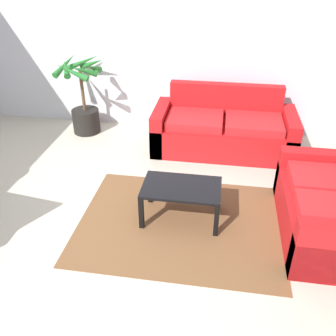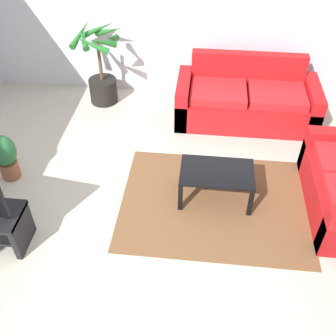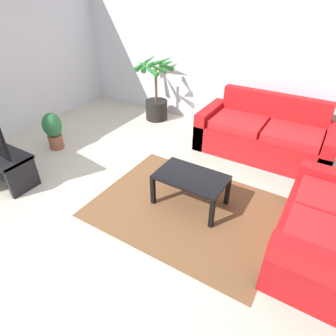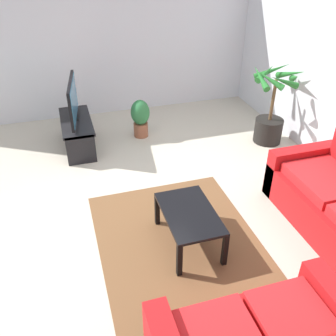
% 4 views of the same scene
% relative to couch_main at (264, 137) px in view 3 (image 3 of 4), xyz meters
% --- Properties ---
extents(ground_plane, '(6.60, 6.60, 0.00)m').
position_rel_couch_main_xyz_m(ground_plane, '(-1.13, -2.28, -0.30)').
color(ground_plane, beige).
extents(wall_back, '(6.00, 0.06, 2.70)m').
position_rel_couch_main_xyz_m(wall_back, '(-1.13, 0.72, 1.05)').
color(wall_back, silver).
rests_on(wall_back, ground).
extents(couch_main, '(2.03, 0.90, 0.90)m').
position_rel_couch_main_xyz_m(couch_main, '(0.00, 0.00, 0.00)').
color(couch_main, red).
rests_on(couch_main, ground).
extents(couch_loveseat, '(0.90, 1.50, 0.90)m').
position_rel_couch_main_xyz_m(couch_loveseat, '(1.15, -1.72, -0.00)').
color(couch_loveseat, red).
rests_on(couch_loveseat, ground).
extents(coffee_table, '(0.84, 0.52, 0.42)m').
position_rel_couch_main_xyz_m(coffee_table, '(-0.41, -1.72, 0.06)').
color(coffee_table, black).
rests_on(coffee_table, ground).
extents(area_rug, '(2.20, 1.70, 0.01)m').
position_rel_couch_main_xyz_m(area_rug, '(-0.41, -1.82, -0.30)').
color(area_rug, brown).
rests_on(area_rug, ground).
extents(potted_palm, '(0.76, 0.72, 1.21)m').
position_rel_couch_main_xyz_m(potted_palm, '(-2.22, 0.27, 0.17)').
color(potted_palm, black).
rests_on(potted_palm, ground).
extents(potted_plant_small, '(0.30, 0.30, 0.62)m').
position_rel_couch_main_xyz_m(potted_plant_small, '(-2.98, -1.63, 0.04)').
color(potted_plant_small, brown).
rests_on(potted_plant_small, ground).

